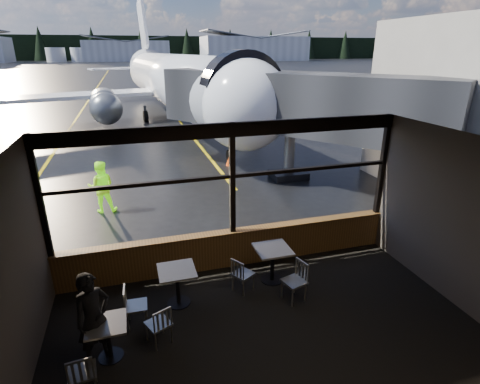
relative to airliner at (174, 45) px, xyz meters
name	(u,v)px	position (x,y,z in m)	size (l,w,h in m)	color
ground_plane	(131,67)	(-1.37, 99.81, -5.27)	(520.00, 520.00, 0.00)	black
carpet_floor	(279,353)	(-1.37, -23.19, -5.26)	(8.00, 6.00, 0.01)	black
ceiling	(288,160)	(-1.37, -23.19, -1.77)	(8.00, 6.00, 0.04)	#38332D
window_sill	(233,249)	(-1.37, -20.19, -4.82)	(8.00, 0.28, 0.90)	#56381A
window_header	(232,130)	(-1.37, -20.19, -1.92)	(8.00, 0.18, 0.30)	black
mullion_left	(40,199)	(-5.32, -20.19, -3.07)	(0.12, 0.12, 2.60)	black
mullion_centre	(232,180)	(-1.37, -20.19, -3.07)	(0.12, 0.12, 2.60)	black
mullion_right	(382,166)	(2.58, -20.19, -3.07)	(0.12, 0.12, 2.60)	black
window_transom	(232,176)	(-1.37, -20.19, -2.97)	(8.00, 0.10, 0.08)	black
airliner	(174,45)	(0.00, 0.00, 0.00)	(28.74, 34.48, 10.54)	white
jet_bridge	(285,125)	(2.23, -14.69, -2.99)	(8.55, 10.45, 4.56)	#2B2B2E
cafe_table_near	(272,265)	(-0.70, -21.09, -4.85)	(0.76, 0.76, 0.83)	#A59F97
cafe_table_mid	(178,287)	(-2.86, -21.32, -4.86)	(0.74, 0.74, 0.81)	gray
cafe_table_left	(109,340)	(-4.18, -22.45, -4.91)	(0.65, 0.65, 0.71)	gray
chair_near_e	(294,282)	(-0.52, -21.89, -4.82)	(0.49, 0.49, 0.89)	beige
chair_near_w	(243,274)	(-1.44, -21.27, -4.85)	(0.45, 0.45, 0.83)	beige
chair_mid_s	(158,324)	(-3.34, -22.34, -4.86)	(0.44, 0.44, 0.81)	#AEAA9D
chair_mid_w	(136,306)	(-3.70, -21.74, -4.84)	(0.46, 0.46, 0.85)	beige
chair_left_s	(82,373)	(-4.53, -23.11, -4.85)	(0.46, 0.46, 0.84)	#B5B1A3
passenger	(94,318)	(-4.36, -22.42, -4.44)	(0.61, 0.40, 1.67)	black
ground_crew	(101,187)	(-4.54, -15.81, -4.43)	(0.82, 0.64, 1.68)	#BFF219
cone_nose	(229,160)	(0.73, -11.97, -5.04)	(0.33, 0.33, 0.46)	#DB6106
hangar_mid	(127,50)	(-1.37, 164.81, -0.27)	(38.00, 15.00, 10.00)	silver
hangar_right	(254,48)	(58.63, 157.81, 0.73)	(50.00, 20.00, 12.00)	silver
fuel_tank_a	(56,55)	(-31.37, 161.81, -2.27)	(8.00, 8.00, 6.00)	silver
fuel_tank_b	(80,55)	(-21.37, 161.81, -2.27)	(8.00, 8.00, 6.00)	silver
fuel_tank_c	(104,55)	(-11.37, 161.81, -2.27)	(8.00, 8.00, 6.00)	silver
treeline	(126,48)	(-1.37, 189.81, 0.73)	(360.00, 3.00, 12.00)	black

